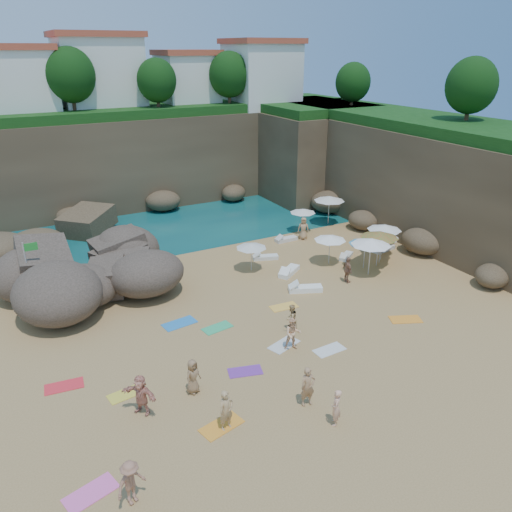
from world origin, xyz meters
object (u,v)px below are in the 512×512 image
parasol_1 (303,211)px  person_stand_5 (67,289)px  rock_outcrop (91,291)px  person_stand_6 (336,408)px  flag_pole (29,266)px  person_stand_3 (348,270)px  person_stand_0 (226,410)px  person_stand_2 (133,245)px  person_stand_1 (291,318)px  parasol_0 (251,246)px  lounger_0 (286,239)px  parasol_2 (329,198)px  person_stand_4 (303,228)px

parasol_1 → person_stand_5: 18.90m
rock_outcrop → person_stand_6: 17.58m
flag_pole → person_stand_3: 18.67m
parasol_1 → person_stand_0: (-14.96, -17.39, -0.90)m
person_stand_5 → person_stand_2: bearing=56.7°
person_stand_3 → person_stand_6: 13.11m
person_stand_1 → person_stand_2: (-4.35, 14.21, -0.04)m
person_stand_1 → person_stand_6: (-2.20, -6.75, 0.03)m
parasol_0 → parasol_1: 8.51m
parasol_1 → rock_outcrop: bearing=-171.0°
person_stand_2 → parasol_0: bearing=156.4°
lounger_0 → person_stand_6: person_stand_6 is taller
parasol_0 → person_stand_6: (-3.99, -14.53, -0.97)m
person_stand_6 → person_stand_1: bearing=-157.9°
person_stand_1 → person_stand_6: person_stand_6 is taller
lounger_0 → parasol_2: bearing=17.7°
person_stand_0 → person_stand_3: person_stand_0 is taller
person_stand_3 → person_stand_5: person_stand_3 is taller
rock_outcrop → person_stand_3: size_ratio=4.44×
person_stand_4 → person_stand_5: (-17.69, -2.05, -0.07)m
parasol_0 → person_stand_5: bearing=174.1°
lounger_0 → person_stand_2: bearing=164.1°
rock_outcrop → parasol_1: parasol_1 is taller
person_stand_5 → person_stand_6: size_ratio=1.02×
parasol_1 → person_stand_3: size_ratio=1.20×
flag_pole → parasol_2: size_ratio=1.55×
person_stand_0 → person_stand_1: 7.81m
person_stand_0 → person_stand_2: person_stand_0 is taller
person_stand_1 → person_stand_4: bearing=-140.6°
lounger_0 → person_stand_1: size_ratio=1.16×
flag_pole → person_stand_2: bearing=35.2°
person_stand_1 → person_stand_5: size_ratio=0.94×
parasol_1 → person_stand_5: bearing=-169.4°
person_stand_2 → flag_pole: bearing=58.0°
rock_outcrop → person_stand_2: (3.92, 4.48, 0.72)m
parasol_0 → person_stand_3: bearing=-45.3°
person_stand_2 → person_stand_4: person_stand_4 is taller
parasol_2 → person_stand_3: (-5.67, -9.77, -1.35)m
rock_outcrop → person_stand_6: person_stand_6 is taller
parasol_2 → lounger_0: (-5.23, -1.78, -2.06)m
person_stand_4 → parasol_1: bearing=97.6°
flag_pole → lounger_0: 18.31m
parasol_1 → person_stand_6: size_ratio=1.28×
parasol_0 → person_stand_6: parasol_0 is taller
person_stand_5 → person_stand_6: person_stand_5 is taller
person_stand_5 → person_stand_0: bearing=-63.5°
person_stand_2 → person_stand_3: 15.22m
flag_pole → parasol_0: size_ratio=1.94×
rock_outcrop → parasol_1: size_ratio=3.70×
flag_pole → person_stand_4: bearing=5.2°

